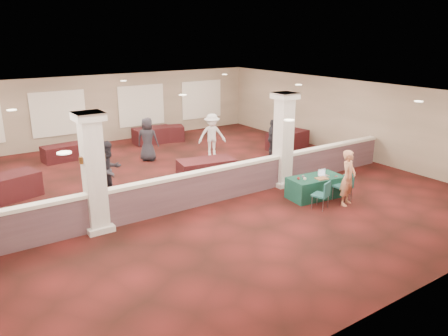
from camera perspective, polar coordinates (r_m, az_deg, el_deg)
ground at (r=14.90m, az=-5.07°, el=-2.74°), size 16.00×16.00×0.00m
wall_back at (r=21.65m, az=-15.66°, el=7.42°), size 16.00×0.04×3.20m
wall_front at (r=8.70m, az=21.53°, el=-7.70°), size 16.00×0.04×3.20m
wall_right at (r=19.48m, az=15.93°, el=6.34°), size 0.04×16.00×3.20m
ceiling at (r=14.12m, az=-5.42°, el=9.54°), size 16.00×16.00×0.02m
partition_wall at (r=13.48m, az=-2.02°, el=-2.30°), size 15.60×0.28×1.10m
column_left at (r=11.77m, az=-16.67°, el=-0.52°), size 0.72×0.72×3.20m
column_right at (r=14.92m, az=7.76°, el=3.77°), size 0.72×0.72×3.20m
sconce_left at (r=11.59m, az=-18.13°, el=0.95°), size 0.12×0.12×0.18m
sconce_right at (r=11.75m, az=-15.53°, el=1.40°), size 0.12×0.12×0.18m
near_table at (r=14.32m, az=11.82°, el=-2.45°), size 1.86×1.07×0.68m
conf_chair_main at (r=14.09m, az=15.53°, el=-2.05°), size 0.49×0.49×0.97m
conf_chair_side at (r=13.36m, az=12.83°, el=-3.18°), size 0.55×0.55×0.87m
woman at (r=13.78m, az=15.89°, el=-1.24°), size 0.73×0.61×1.73m
far_table_front_left at (r=15.43m, az=-26.54°, el=-2.30°), size 2.15×1.48×0.79m
far_table_front_center at (r=15.51m, az=-2.31°, el=-0.31°), size 2.11×1.32×0.80m
far_table_front_right at (r=20.09m, az=8.30°, el=3.64°), size 2.09×1.27×0.79m
far_table_back_left at (r=19.21m, az=-20.29°, el=1.87°), size 1.69×0.97×0.65m
far_table_back_center at (r=21.19m, az=-9.23°, el=4.25°), size 1.87×0.97×0.75m
far_table_back_right at (r=21.45m, az=-7.75°, el=4.45°), size 2.00×1.44×0.73m
attendee_a at (r=14.15m, az=-14.79°, el=-0.30°), size 1.03×0.80×1.90m
attendee_b at (r=18.58m, az=-1.58°, el=4.33°), size 1.28×0.91×1.82m
attendee_c at (r=18.63m, az=6.31°, el=3.90°), size 1.02×0.89×1.59m
attendee_d at (r=18.16m, az=-9.95°, el=3.71°), size 0.98×0.94×1.79m
laptop_base at (r=14.35m, az=12.89°, el=-1.00°), size 0.33×0.25×0.02m
laptop_screen at (r=14.39m, az=12.64°, el=-0.46°), size 0.31×0.04×0.21m
screen_glow at (r=14.39m, az=12.65°, el=-0.52°), size 0.28×0.03×0.18m
knitting at (r=14.07m, az=12.66°, el=-1.33°), size 0.40×0.32×0.03m
yarn_cream at (r=13.81m, az=10.52°, el=-1.38°), size 0.10×0.10×0.10m
yarn_red at (r=13.83m, az=9.70°, el=-1.33°), size 0.09×0.09×0.09m
yarn_grey at (r=14.02m, az=10.30°, el=-1.10°), size 0.10×0.10×0.10m
scissors at (r=14.41m, az=14.43°, el=-1.05°), size 0.11×0.04×0.01m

